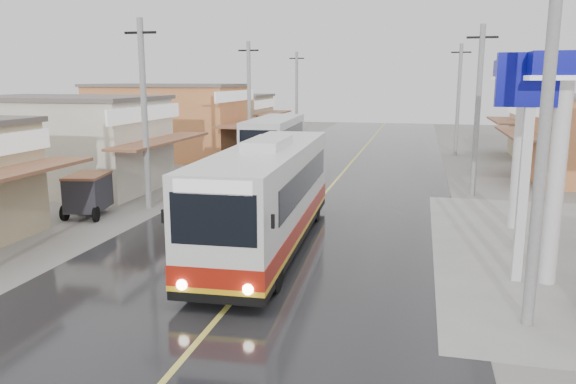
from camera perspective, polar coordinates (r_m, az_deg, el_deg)
The scene contains 10 objects.
ground at distance 14.71m, azimuth -5.35°, elevation -10.69°, with size 120.00×120.00×0.00m, color slate.
road at distance 28.78m, azimuth 4.19°, elevation 0.33°, with size 12.00×90.00×0.02m, color black.
centre_line at distance 28.78m, azimuth 4.19°, elevation 0.36°, with size 0.15×90.00×0.01m, color #D8CC4C.
shopfronts_left at distance 35.90m, azimuth -15.95°, elevation 2.11°, with size 11.00×44.00×5.20m, color #C6B588, non-canonical shape.
utility_poles_left at distance 31.56m, azimuth -8.17°, elevation 1.21°, with size 1.60×50.00×8.00m, color gray, non-canonical shape.
utility_poles_right at distance 28.55m, azimuth 18.19°, elevation -0.33°, with size 1.60×36.00×8.00m, color gray, non-canonical shape.
coach_bus at distance 18.55m, azimuth -2.00°, elevation -0.35°, with size 3.10×11.69×3.62m.
second_bus at distance 35.99m, azimuth -1.39°, elevation 5.24°, with size 3.07×9.43×3.08m.
cyclist at distance 21.84m, azimuth -10.29°, elevation -1.67°, with size 0.74×1.87×1.99m.
tricycle_near at distance 24.23m, azimuth -19.68°, elevation -0.03°, with size 1.91×2.34×1.75m.
Camera 1 is at (4.43, -12.90, 5.52)m, focal length 35.00 mm.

